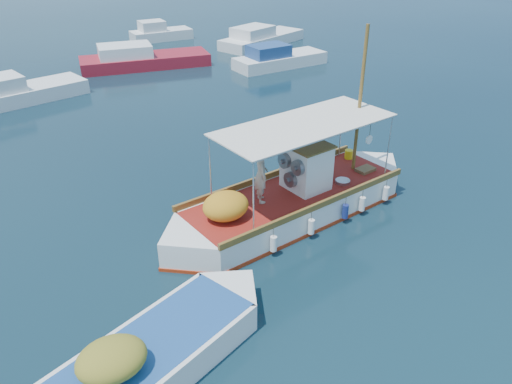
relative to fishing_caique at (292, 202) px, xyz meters
name	(u,v)px	position (x,y,z in m)	size (l,w,h in m)	color
ground	(280,226)	(-0.71, -0.39, -0.56)	(160.00, 160.00, 0.00)	black
fishing_caique	(292,202)	(0.00, 0.00, 0.00)	(10.29, 3.91, 6.35)	white
dinghy	(147,362)	(-6.55, -4.30, -0.20)	(6.70, 3.81, 1.76)	white
bg_boat_nw	(12,95)	(-7.31, 17.63, -0.07)	(7.92, 4.20, 1.80)	silver
bg_boat_n	(141,60)	(1.33, 21.67, -0.07)	(9.00, 4.08, 1.80)	maroon
bg_boat_ne	(278,60)	(9.66, 17.23, -0.07)	(6.75, 2.67, 1.80)	silver
bg_boat_e	(260,39)	(11.82, 23.64, -0.07)	(8.29, 5.30, 1.80)	silver
bg_boat_far_n	(160,34)	(5.32, 29.47, -0.07)	(5.01, 2.03, 1.80)	silver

